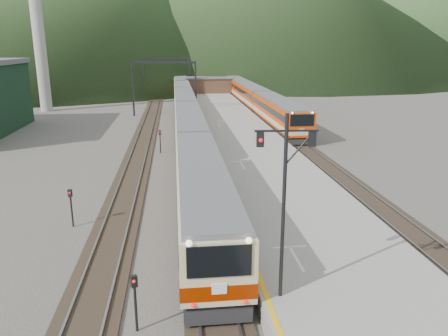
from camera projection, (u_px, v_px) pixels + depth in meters
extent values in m
cube|color=black|center=(188.00, 134.00, 51.84)|extent=(2.60, 200.00, 0.12)
cube|color=slate|center=(181.00, 133.00, 51.73)|extent=(0.10, 200.00, 0.14)
cube|color=slate|center=(194.00, 133.00, 51.89)|extent=(0.10, 200.00, 0.14)
cube|color=black|center=(145.00, 135.00, 51.30)|extent=(2.60, 200.00, 0.12)
cube|color=slate|center=(139.00, 134.00, 51.20)|extent=(0.10, 200.00, 0.14)
cube|color=slate|center=(151.00, 134.00, 51.35)|extent=(0.10, 200.00, 0.14)
cube|color=black|center=(282.00, 132.00, 53.08)|extent=(2.60, 200.00, 0.12)
cube|color=slate|center=(276.00, 131.00, 52.97)|extent=(0.10, 200.00, 0.14)
cube|color=slate|center=(288.00, 131.00, 53.13)|extent=(0.10, 200.00, 0.14)
cube|color=gray|center=(237.00, 132.00, 50.41)|extent=(8.00, 100.00, 1.00)
cube|color=black|center=(133.00, 89.00, 64.32)|extent=(0.25, 0.25, 8.00)
cube|color=black|center=(196.00, 88.00, 65.32)|extent=(0.25, 0.25, 8.00)
cube|color=black|center=(164.00, 62.00, 63.79)|extent=(9.30, 0.22, 0.35)
cube|color=black|center=(144.00, 77.00, 88.23)|extent=(0.25, 0.25, 8.00)
cube|color=black|center=(190.00, 77.00, 89.24)|extent=(0.25, 0.25, 8.00)
cube|color=black|center=(166.00, 58.00, 87.71)|extent=(9.30, 0.22, 0.35)
cylinder|color=#9E998E|center=(36.00, 13.00, 66.48)|extent=(1.80, 1.80, 30.00)
cube|color=#4D3524|center=(209.00, 86.00, 88.16)|extent=(9.00, 4.00, 2.80)
cube|color=slate|center=(209.00, 78.00, 87.74)|extent=(9.40, 4.40, 0.30)
cone|color=#29431E|center=(395.00, 15.00, 219.58)|extent=(160.00, 160.00, 50.00)
cube|color=#CAB788|center=(202.00, 195.00, 24.79)|extent=(2.84, 19.09, 3.47)
cube|color=#CAB788|center=(190.00, 131.00, 43.54)|extent=(2.84, 19.09, 3.47)
cube|color=#CAB788|center=(185.00, 105.00, 62.28)|extent=(2.84, 19.09, 3.47)
cube|color=#CAB788|center=(182.00, 92.00, 81.03)|extent=(2.84, 19.09, 3.47)
cube|color=#CAB788|center=(180.00, 83.00, 99.77)|extent=(2.84, 19.09, 3.47)
cube|color=#C53905|center=(279.00, 113.00, 54.51)|extent=(3.02, 20.29, 3.68)
cube|color=#C53905|center=(251.00, 95.00, 74.40)|extent=(3.02, 20.29, 3.68)
cube|color=#C53905|center=(234.00, 85.00, 94.28)|extent=(3.02, 20.29, 3.68)
cylinder|color=black|center=(283.00, 210.00, 15.68)|extent=(0.14, 0.14, 6.97)
cube|color=black|center=(287.00, 131.00, 14.90)|extent=(2.20, 0.21, 0.07)
cube|color=black|center=(260.00, 140.00, 14.94)|extent=(0.26, 0.20, 0.50)
cube|color=black|center=(312.00, 139.00, 15.02)|extent=(0.26, 0.20, 0.50)
cylinder|color=black|center=(136.00, 307.00, 15.88)|extent=(0.10, 0.10, 2.00)
cube|color=black|center=(134.00, 281.00, 15.60)|extent=(0.26, 0.23, 0.45)
cylinder|color=black|center=(160.00, 143.00, 42.57)|extent=(0.10, 0.10, 2.00)
cube|color=black|center=(160.00, 133.00, 42.28)|extent=(0.23, 0.18, 0.45)
cylinder|color=black|center=(72.00, 210.00, 25.19)|extent=(0.10, 0.10, 2.00)
cube|color=black|center=(70.00, 193.00, 24.91)|extent=(0.24, 0.19, 0.45)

